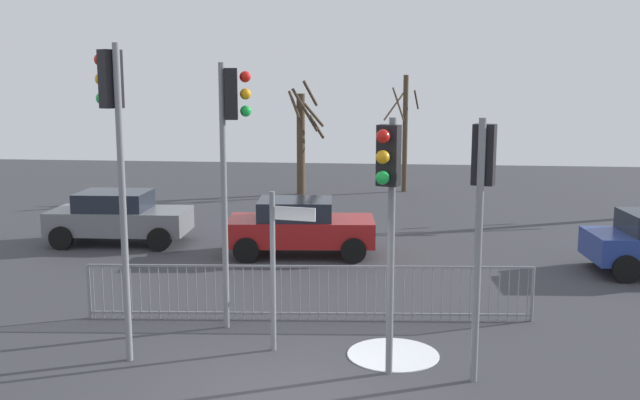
{
  "coord_description": "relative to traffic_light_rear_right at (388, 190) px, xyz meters",
  "views": [
    {
      "loc": [
        1.62,
        -9.65,
        4.52
      ],
      "look_at": [
        0.17,
        3.69,
        2.3
      ],
      "focal_mm": 40.56,
      "sensor_mm": 36.0,
      "label": 1
    }
  ],
  "objects": [
    {
      "name": "direction_sign_post",
      "position": [
        -1.85,
        0.91,
        -1.38
      ],
      "size": [
        0.78,
        0.2,
        2.73
      ],
      "rotation": [
        0.0,
        0.0,
        -0.19
      ],
      "color": "slate",
      "rests_on": "ground"
    },
    {
      "name": "ground_plane",
      "position": [
        -1.49,
        -0.97,
        -2.92
      ],
      "size": [
        60.0,
        60.0,
        0.0
      ],
      "primitive_type": "plane",
      "color": "#38383D"
    },
    {
      "name": "bare_tree_left",
      "position": [
        -3.67,
        17.87,
        -0.66
      ],
      "size": [
        1.44,
        1.42,
        4.53
      ],
      "color": "#473828",
      "rests_on": "ground"
    },
    {
      "name": "car_red_trailing",
      "position": [
        -2.4,
        7.72,
        -2.16
      ],
      "size": [
        3.94,
        2.22,
        1.47
      ],
      "rotation": [
        0.0,
        0.0,
        0.09
      ],
      "color": "maroon",
      "rests_on": "ground"
    },
    {
      "name": "car_grey_mid",
      "position": [
        -7.62,
        8.51,
        -2.16
      ],
      "size": [
        3.87,
        2.06,
        1.47
      ],
      "rotation": [
        0.0,
        0.0,
        0.04
      ],
      "color": "slate",
      "rests_on": "ground"
    },
    {
      "name": "bare_tree_centre",
      "position": [
        0.39,
        19.1,
        -0.42
      ],
      "size": [
        1.45,
        1.47,
        4.75
      ],
      "color": "#473828",
      "rests_on": "ground"
    },
    {
      "name": "traffic_light_foreground_right",
      "position": [
        1.38,
        0.12,
        0.01
      ],
      "size": [
        0.37,
        0.55,
        4.0
      ],
      "rotation": [
        0.0,
        0.0,
        5.96
      ],
      "color": "slate",
      "rests_on": "ground"
    },
    {
      "name": "traffic_light_mid_right",
      "position": [
        -2.84,
        2.0,
        0.62
      ],
      "size": [
        0.56,
        0.36,
        4.84
      ],
      "rotation": [
        0.0,
        0.0,
        4.91
      ],
      "color": "slate",
      "rests_on": "ground"
    },
    {
      "name": "snow_patch_kerb",
      "position": [
        0.11,
        0.91,
        -2.92
      ],
      "size": [
        1.54,
        1.54,
        0.01
      ],
      "primitive_type": "cylinder",
      "color": "white",
      "rests_on": "ground"
    },
    {
      "name": "traffic_light_rear_right",
      "position": [
        0.0,
        0.0,
        0.0
      ],
      "size": [
        0.37,
        0.55,
        3.99
      ],
      "rotation": [
        0.0,
        0.0,
        2.81
      ],
      "color": "slate",
      "rests_on": "ground"
    },
    {
      "name": "traffic_light_mid_left",
      "position": [
        -4.3,
        0.29,
        0.8
      ],
      "size": [
        0.5,
        0.43,
        5.1
      ],
      "rotation": [
        0.0,
        0.0,
        0.99
      ],
      "color": "slate",
      "rests_on": "ground"
    },
    {
      "name": "pedestrian_guard_railing",
      "position": [
        -1.5,
        2.55,
        -2.37
      ],
      "size": [
        8.49,
        0.79,
        1.07
      ],
      "rotation": [
        0.0,
        0.0,
        0.09
      ],
      "color": "slate",
      "rests_on": "ground"
    }
  ]
}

